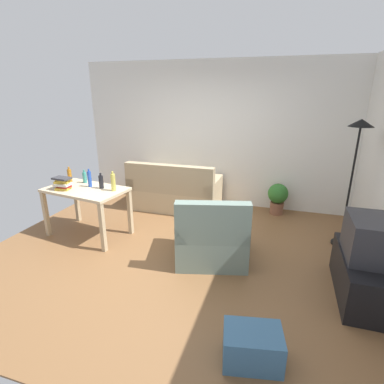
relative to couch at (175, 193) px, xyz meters
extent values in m
cube|color=brown|center=(0.59, -1.59, -0.32)|extent=(5.20, 4.40, 0.02)
cube|color=silver|center=(0.59, 0.61, 1.04)|extent=(5.20, 0.10, 2.70)
cube|color=tan|center=(0.00, 0.06, -0.11)|extent=(1.66, 0.84, 0.40)
cube|color=tan|center=(0.00, -0.28, 0.35)|extent=(1.66, 0.16, 0.52)
cube|color=tan|center=(0.75, 0.06, 0.20)|extent=(0.16, 0.84, 0.22)
cube|color=tan|center=(-0.75, 0.06, 0.20)|extent=(0.16, 0.84, 0.22)
cube|color=black|center=(2.84, -1.83, -0.07)|extent=(0.44, 1.10, 0.48)
cube|color=#2D2D33|center=(2.84, -1.83, 0.39)|extent=(0.40, 0.60, 0.44)
cylinder|color=black|center=(2.84, -0.61, -0.29)|extent=(0.26, 0.26, 0.03)
cylinder|color=black|center=(2.84, -0.61, 0.56)|extent=(0.03, 0.03, 1.68)
cone|color=black|center=(2.84, -0.61, 1.45)|extent=(0.32, 0.32, 0.10)
cube|color=#C6B28E|center=(-0.89, -1.44, 0.43)|extent=(1.29, 0.87, 0.04)
cube|color=tan|center=(-1.48, -1.66, 0.05)|extent=(0.07, 0.07, 0.72)
cube|color=tan|center=(-0.38, -1.83, 0.05)|extent=(0.07, 0.07, 0.72)
cube|color=tan|center=(-1.39, -1.05, 0.05)|extent=(0.07, 0.07, 0.72)
cube|color=tan|center=(-0.29, -1.21, 0.05)|extent=(0.07, 0.07, 0.72)
cylinder|color=brown|center=(1.88, 0.31, -0.20)|extent=(0.24, 0.24, 0.22)
sphere|color=#2D6B28|center=(1.88, 0.31, 0.08)|extent=(0.36, 0.36, 0.36)
cube|color=slate|center=(1.10, -1.54, -0.11)|extent=(1.08, 1.04, 0.40)
cube|color=slate|center=(1.19, -1.87, 0.35)|extent=(0.91, 0.38, 0.52)
cube|color=slate|center=(1.46, -1.44, 0.20)|extent=(0.37, 0.85, 0.22)
cube|color=slate|center=(0.74, -1.63, 0.20)|extent=(0.37, 0.85, 0.22)
cube|color=#386084|center=(1.82, -3.05, -0.16)|extent=(0.54, 0.43, 0.30)
cylinder|color=#9E6019|center=(-1.31, -1.23, 0.56)|extent=(0.06, 0.06, 0.21)
cylinder|color=#9E6019|center=(-1.31, -1.23, 0.68)|extent=(0.03, 0.03, 0.04)
cylinder|color=teal|center=(-1.07, -1.18, 0.54)|extent=(0.06, 0.06, 0.17)
cylinder|color=teal|center=(-1.07, -1.18, 0.64)|extent=(0.03, 0.03, 0.04)
cylinder|color=#2347A3|center=(-0.86, -1.34, 0.57)|extent=(0.06, 0.06, 0.24)
cylinder|color=#2347A3|center=(-0.86, -1.34, 0.71)|extent=(0.03, 0.03, 0.04)
cylinder|color=black|center=(-0.65, -1.36, 0.55)|extent=(0.07, 0.07, 0.20)
cylinder|color=black|center=(-0.65, -1.36, 0.67)|extent=(0.03, 0.03, 0.04)
cylinder|color=#BCB24C|center=(-0.42, -1.40, 0.58)|extent=(0.07, 0.07, 0.25)
cylinder|color=#BCB24C|center=(-0.42, -1.40, 0.72)|extent=(0.03, 0.03, 0.04)
cube|color=#B7932D|center=(-1.16, -1.58, 0.47)|extent=(0.22, 0.18, 0.04)
cube|color=maroon|center=(-1.15, -1.57, 0.50)|extent=(0.21, 0.15, 0.03)
cube|color=beige|center=(-1.16, -1.58, 0.54)|extent=(0.23, 0.18, 0.03)
cube|color=#B7932D|center=(-1.16, -1.58, 0.57)|extent=(0.23, 0.17, 0.03)
cube|color=#B7932D|center=(-1.15, -1.57, 0.60)|extent=(0.18, 0.17, 0.02)
cube|color=#333338|center=(-1.17, -1.58, 0.63)|extent=(0.27, 0.18, 0.03)
camera|label=1|loc=(1.93, -5.05, 1.85)|focal=28.09mm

